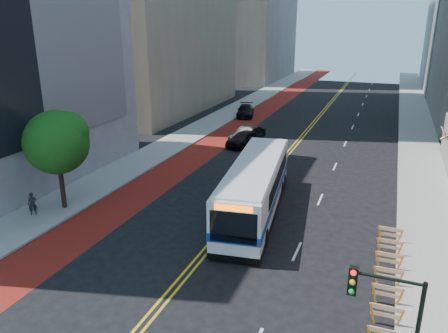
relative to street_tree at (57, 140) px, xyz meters
name	(u,v)px	position (x,y,z in m)	size (l,w,h in m)	color
ground	(171,292)	(11.24, -6.04, -4.91)	(160.00, 160.00, 0.00)	black
sidewalk_left	(199,129)	(-0.76, 23.96, -4.84)	(4.00, 140.00, 0.15)	gray
sidewalk_right	(420,150)	(23.24, 23.96, -4.84)	(4.00, 140.00, 0.15)	gray
bus_lane_paint	(230,133)	(3.14, 23.96, -4.91)	(3.60, 140.00, 0.01)	maroon
center_line_inner	(298,139)	(11.06, 23.96, -4.91)	(0.14, 140.00, 0.01)	gold
center_line_outer	(301,140)	(11.42, 23.96, -4.91)	(0.14, 140.00, 0.01)	gold
lane_dashes	(353,127)	(16.04, 31.96, -4.90)	(0.14, 98.20, 0.01)	silver
construction_barriers	(388,283)	(20.84, -2.62, -4.24)	(1.42, 10.91, 1.00)	orange
street_tree	(57,140)	(0.00, 0.00, 0.00)	(4.20, 4.20, 6.70)	black
traffic_signal	(387,317)	(20.66, -9.55, -1.19)	(2.21, 0.34, 5.07)	black
transit_bus	(255,187)	(12.32, 3.96, -3.02)	(4.57, 13.46, 3.63)	silver
car_a	(244,139)	(6.39, 19.33, -4.12)	(1.86, 4.61, 1.57)	black
car_b	(247,135)	(6.18, 20.98, -4.11)	(1.70, 4.89, 1.61)	black
car_c	(245,111)	(1.94, 33.19, -4.15)	(2.13, 5.25, 1.52)	black
pedestrian	(32,204)	(-1.11, -1.77, -4.00)	(0.56, 0.36, 1.52)	black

